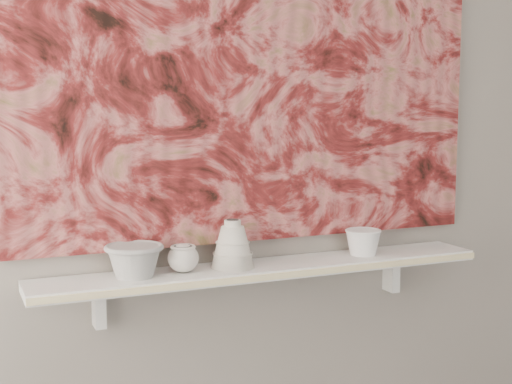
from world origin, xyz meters
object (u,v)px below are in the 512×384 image
bowl_grey (134,260)px  bowl_white (363,242)px  shelf (267,269)px  painting (256,59)px  bell_vessel (233,244)px  cup_cream (183,258)px

bowl_grey → bowl_white: 0.74m
shelf → painting: (0.00, 0.08, 0.62)m
bowl_grey → painting: bearing=11.3°
bowl_white → bowl_grey: bearing=180.0°
shelf → bell_vessel: (-0.11, 0.00, 0.09)m
bell_vessel → bowl_white: bell_vessel is taller
bowl_grey → bell_vessel: bearing=0.0°
shelf → painting: size_ratio=0.93×
cup_cream → bowl_white: bearing=0.0°
shelf → bowl_white: size_ratio=12.28×
cup_cream → painting: bearing=17.2°
painting → bell_vessel: bearing=-143.7°
shelf → cup_cream: 0.27m
bowl_grey → cup_cream: bearing=0.0°
shelf → bowl_grey: bowl_grey is taller
bowl_grey → bell_vessel: 0.29m
shelf → bowl_white: bearing=0.0°
bowl_white → cup_cream: bearing=180.0°
cup_cream → bell_vessel: bearing=0.0°
shelf → cup_cream: (-0.26, 0.00, 0.06)m
cup_cream → bell_vessel: (0.15, 0.00, 0.03)m
shelf → bowl_grey: bearing=180.0°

